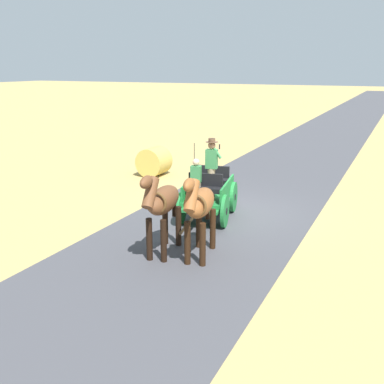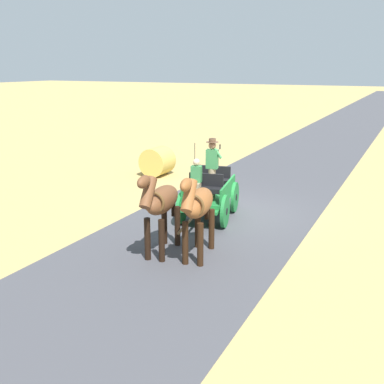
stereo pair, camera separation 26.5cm
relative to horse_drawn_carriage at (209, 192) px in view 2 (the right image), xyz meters
name	(u,v)px [view 2 (the right image)]	position (x,y,z in m)	size (l,w,h in m)	color
ground_plane	(229,212)	(-0.35, -0.87, -0.82)	(200.00, 200.00, 0.00)	tan
road_surface	(230,212)	(-0.35, -0.87, -0.81)	(5.39, 160.00, 0.01)	#424247
horse_drawn_carriage	(209,192)	(0.00, 0.00, 0.00)	(1.84, 4.51, 2.50)	#1E7233
horse_near_side	(198,206)	(-1.01, 2.89, 0.51)	(0.82, 2.15, 2.21)	brown
horse_off_side	(161,203)	(-0.10, 3.06, 0.51)	(0.77, 2.15, 2.21)	brown
hay_bale	(157,161)	(4.31, -4.27, -0.22)	(1.20, 1.20, 1.10)	gold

